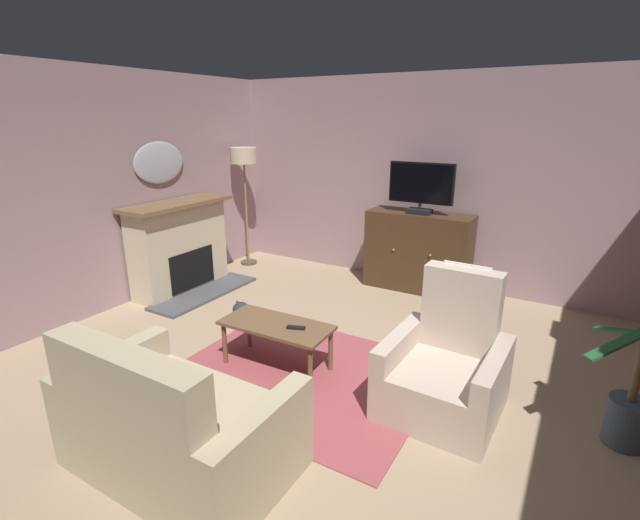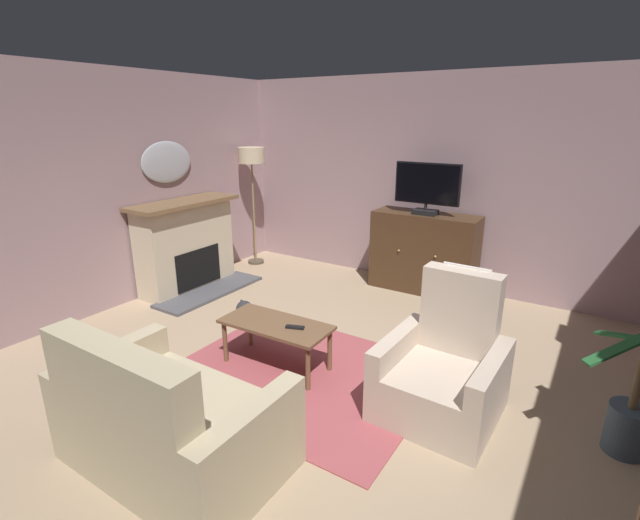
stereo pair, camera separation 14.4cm
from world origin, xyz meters
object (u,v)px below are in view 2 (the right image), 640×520
tv_remote (295,327)px  cat (246,311)px  sofa_floral (167,422)px  wall_mirror_oval (167,162)px  floor_lamp (252,164)px  tv_cabinet (424,254)px  armchair_in_far_corner (443,372)px  fireplace (187,247)px  coffee_table (276,328)px  potted_plant_small_fern_corner (629,419)px  television (427,187)px

tv_remote → cat: size_ratio=0.31×
cat → sofa_floral: bearing=-60.9°
tv_remote → sofa_floral: bearing=68.7°
wall_mirror_oval → cat: 2.30m
sofa_floral → floor_lamp: size_ratio=0.82×
tv_cabinet → armchair_in_far_corner: 2.72m
fireplace → floor_lamp: size_ratio=0.85×
coffee_table → sofa_floral: sofa_floral is taller
tv_remote → potted_plant_small_fern_corner: (2.58, 0.42, -0.20)m
wall_mirror_oval → potted_plant_small_fern_corner: wall_mirror_oval is taller
fireplace → cat: bearing=-15.6°
sofa_floral → floor_lamp: (-2.47, 3.78, 1.25)m
coffee_table → wall_mirror_oval: bearing=158.4°
fireplace → television: television is taller
tv_cabinet → coffee_table: size_ratio=1.31×
tv_remote → armchair_in_far_corner: size_ratio=0.15×
coffee_table → fireplace: bearing=156.3°
tv_remote → cat: tv_remote is taller
television → cat: bearing=-124.8°
television → fireplace: bearing=-149.6°
wall_mirror_oval → sofa_floral: (2.75, -2.43, -1.37)m
sofa_floral → tv_cabinet: bearing=86.6°
fireplace → tv_cabinet: fireplace is taller
tv_cabinet → television: bearing=-90.0°
tv_remote → cat: 1.38m
cat → potted_plant_small_fern_corner: bearing=-3.2°
television → sofa_floral: television is taller
cat → floor_lamp: 2.64m
tv_remote → armchair_in_far_corner: 1.34m
coffee_table → potted_plant_small_fern_corner: size_ratio=1.15×
floor_lamp → wall_mirror_oval: bearing=-101.8°
tv_remote → television: bearing=-114.9°
coffee_table → television: bearing=80.7°
wall_mirror_oval → coffee_table: bearing=-21.6°
sofa_floral → potted_plant_small_fern_corner: 3.19m
tv_cabinet → sofa_floral: (-0.24, -4.09, -0.17)m
wall_mirror_oval → tv_remote: wall_mirror_oval is taller
tv_cabinet → cat: bearing=-124.1°
television → armchair_in_far_corner: size_ratio=0.75×
television → armchair_in_far_corner: 2.88m
wall_mirror_oval → tv_remote: 3.21m
coffee_table → floor_lamp: bearing=133.9°
fireplace → coffee_table: (2.32, -1.02, -0.18)m
coffee_table → cat: size_ratio=1.95×
wall_mirror_oval → sofa_floral: size_ratio=0.53×
tv_cabinet → floor_lamp: floor_lamp is taller
fireplace → tv_remote: bearing=-21.7°
tv_cabinet → sofa_floral: 4.11m
wall_mirror_oval → television: size_ratio=0.93×
sofa_floral → wall_mirror_oval: bearing=138.6°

